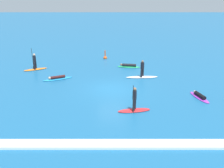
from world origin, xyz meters
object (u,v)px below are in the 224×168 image
surfer_on_white_board (142,73)px  surfer_on_orange_board (35,66)px  surfer_on_green_board (129,66)px  surfer_on_purple_board (200,96)px  surfer_on_red_board (134,105)px  marker_buoy (105,57)px  surfer_on_blue_board (57,78)px

surfer_on_white_board → surfer_on_orange_board: size_ratio=1.28×
surfer_on_orange_board → surfer_on_green_board: size_ratio=0.96×
surfer_on_purple_board → surfer_on_red_board: bearing=96.7°
surfer_on_red_board → surfer_on_orange_board: (-9.99, 10.23, 0.00)m
surfer_on_white_board → marker_buoy: (-3.85, 7.03, -0.26)m
surfer_on_purple_board → surfer_on_white_board: (-4.30, 5.13, 0.30)m
surfer_on_blue_board → surfer_on_red_board: surfer_on_red_board is taller
surfer_on_purple_board → surfer_on_blue_board: bearing=52.6°
surfer_on_blue_board → marker_buoy: bearing=-145.9°
surfer_on_blue_board → surfer_on_purple_board: (12.68, -4.58, 0.02)m
surfer_on_blue_board → surfer_on_white_board: size_ratio=0.92×
surfer_on_blue_board → surfer_on_green_board: (7.24, 4.07, 0.02)m
marker_buoy → surfer_on_blue_board: bearing=-120.9°
surfer_on_orange_board → marker_buoy: bearing=-174.8°
surfer_on_green_board → surfer_on_white_board: bearing=116.4°
surfer_on_red_board → marker_buoy: size_ratio=2.20×
surfer_on_purple_board → surfer_on_green_board: bearing=14.7°
surfer_on_white_board → surfer_on_orange_board: (-11.33, 2.57, 0.03)m
surfer_on_white_board → surfer_on_red_board: bearing=-103.6°
surfer_on_orange_board → marker_buoy: 8.71m
surfer_on_green_board → surfer_on_orange_board: bearing=13.8°
surfer_on_blue_board → marker_buoy: (4.54, 7.58, 0.06)m
surfer_on_white_board → surfer_on_green_board: 3.72m
surfer_on_white_board → marker_buoy: bearing=115.0°
surfer_on_green_board → marker_buoy: bearing=-43.9°
surfer_on_blue_board → surfer_on_purple_board: surfer_on_purple_board is taller
surfer_on_blue_board → surfer_on_red_board: 10.02m
surfer_on_white_board → surfer_on_orange_board: bearing=163.5°
surfer_on_blue_board → surfer_on_green_board: size_ratio=1.13×
surfer_on_orange_board → surfer_on_green_board: (10.19, 0.96, -0.33)m
surfer_on_blue_board → surfer_on_red_board: size_ratio=1.16×
surfer_on_red_board → marker_buoy: bearing=-90.2°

